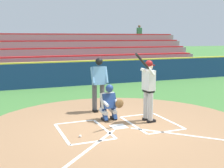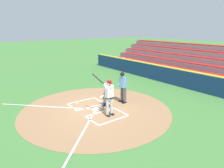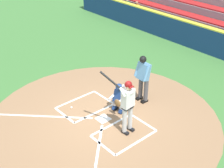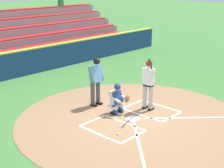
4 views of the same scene
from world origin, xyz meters
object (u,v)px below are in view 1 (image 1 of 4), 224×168
Objects in this scene: batter at (148,86)px; plate_umpire at (99,81)px; catcher at (109,102)px; baseball at (80,136)px.

plate_umpire is at bearing -60.36° from batter.
catcher is (1.02, -0.60, -0.51)m from batter.
batter reaches higher than catcher.
baseball is (1.32, 2.30, -1.04)m from plate_umpire.
catcher is 1.21m from plate_umpire.
baseball is (1.27, 1.19, -0.55)m from catcher.
catcher is at bearing 87.54° from plate_umpire.
baseball is at bearing 43.01° from catcher.
baseball is at bearing 60.13° from plate_umpire.
batter is 28.76× the size of baseball.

